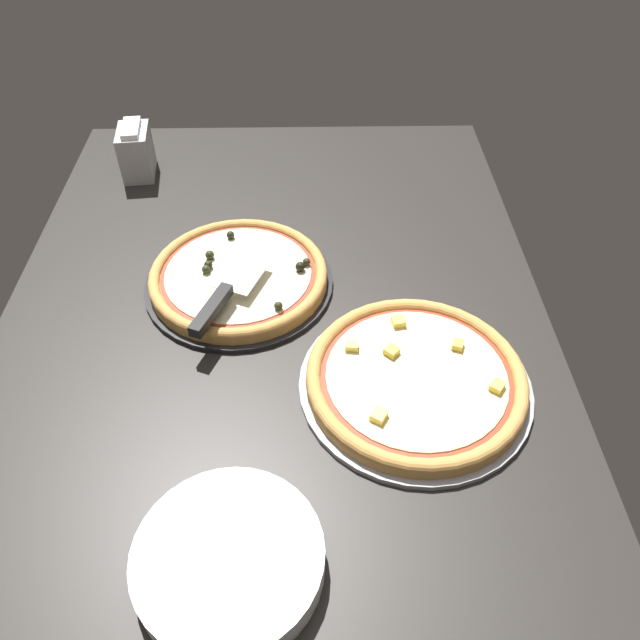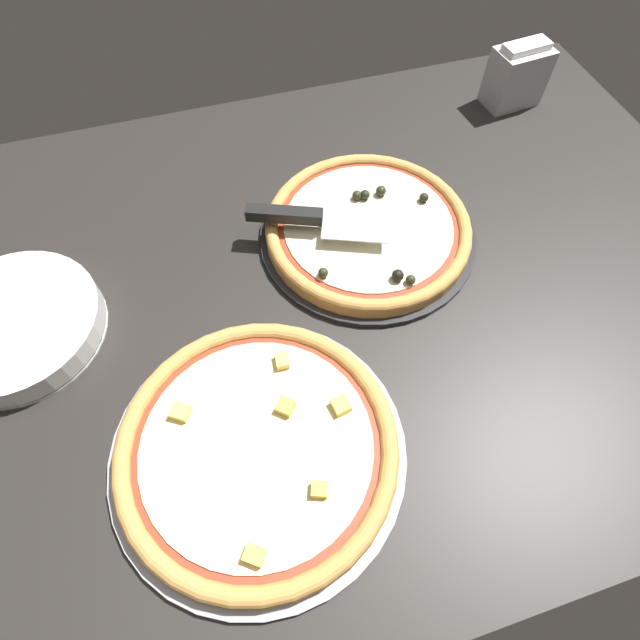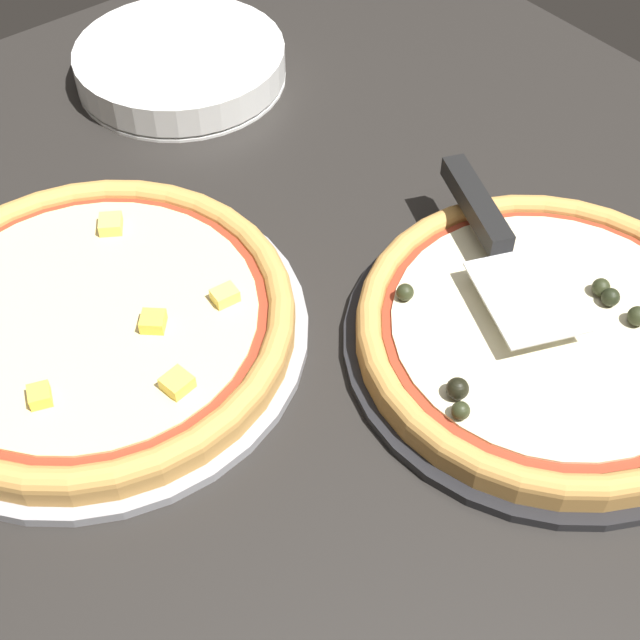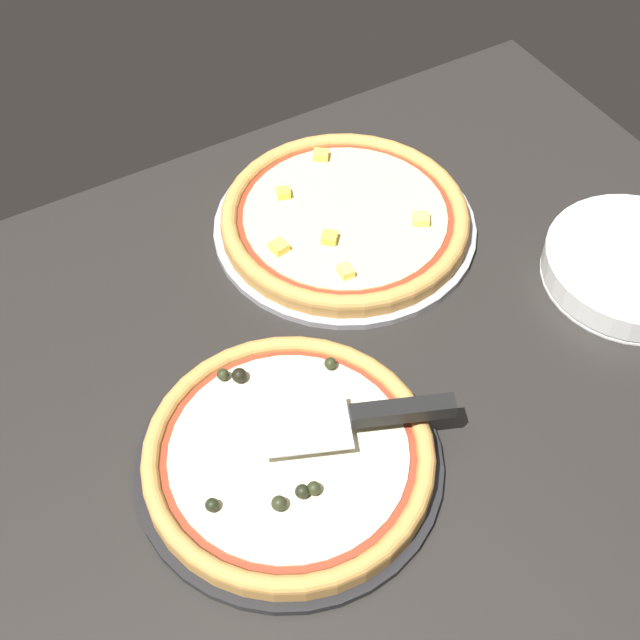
{
  "view_description": "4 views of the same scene",
  "coord_description": "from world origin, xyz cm",
  "px_view_note": "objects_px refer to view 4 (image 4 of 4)",
  "views": [
    {
      "loc": [
        82.66,
        6.72,
        79.64
      ],
      "look_at": [
        5.71,
        8.2,
        3.0
      ],
      "focal_mm": 35.0,
      "sensor_mm": 36.0,
      "label": 1
    },
    {
      "loc": [
        16.73,
        44.41,
        63.62
      ],
      "look_at": [
        5.71,
        8.2,
        3.0
      ],
      "focal_mm": 28.0,
      "sensor_mm": 36.0,
      "label": 2
    },
    {
      "loc": [
        -34.06,
        39.51,
        60.57
      ],
      "look_at": [
        5.71,
        8.2,
        3.0
      ],
      "focal_mm": 50.0,
      "sensor_mm": 36.0,
      "label": 3
    },
    {
      "loc": [
        -30.49,
        -54.9,
        90.65
      ],
      "look_at": [
        5.71,
        8.2,
        3.0
      ],
      "focal_mm": 50.0,
      "sensor_mm": 36.0,
      "label": 4
    }
  ],
  "objects_px": {
    "pizza_back": "(345,217)",
    "serving_spatula": "(378,415)",
    "plate_stack": "(634,266)",
    "pizza_front": "(289,455)"
  },
  "relations": [
    {
      "from": "pizza_back",
      "to": "serving_spatula",
      "type": "xyz_separation_m",
      "value": [
        -0.15,
        -0.33,
        0.03
      ]
    },
    {
      "from": "pizza_back",
      "to": "plate_stack",
      "type": "bearing_deg",
      "value": -43.28
    },
    {
      "from": "pizza_back",
      "to": "plate_stack",
      "type": "xyz_separation_m",
      "value": [
        0.29,
        -0.28,
        -0.0
      ]
    },
    {
      "from": "pizza_back",
      "to": "serving_spatula",
      "type": "distance_m",
      "value": 0.36
    },
    {
      "from": "serving_spatula",
      "to": "plate_stack",
      "type": "height_order",
      "value": "serving_spatula"
    },
    {
      "from": "pizza_back",
      "to": "pizza_front",
      "type": "bearing_deg",
      "value": -130.21
    },
    {
      "from": "pizza_front",
      "to": "pizza_back",
      "type": "bearing_deg",
      "value": 49.79
    },
    {
      "from": "plate_stack",
      "to": "pizza_front",
      "type": "bearing_deg",
      "value": -177.09
    },
    {
      "from": "pizza_front",
      "to": "plate_stack",
      "type": "relative_size",
      "value": 1.37
    },
    {
      "from": "plate_stack",
      "to": "serving_spatula",
      "type": "bearing_deg",
      "value": -173.55
    }
  ]
}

